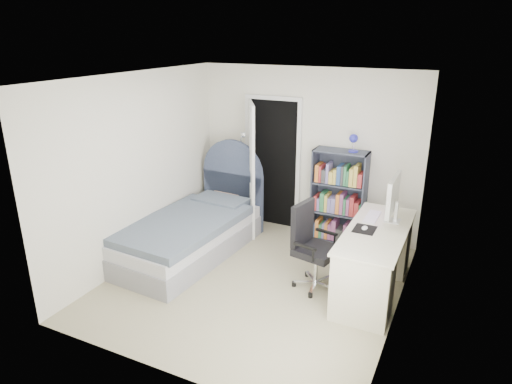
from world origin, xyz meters
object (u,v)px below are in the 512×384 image
at_px(bed, 194,231).
at_px(nightstand, 232,197).
at_px(bookcase, 339,200).
at_px(office_chair, 311,242).
at_px(desk, 375,258).
at_px(floor_lamp, 243,189).

bearing_deg(bed, nightstand, 92.22).
bearing_deg(bookcase, nightstand, -178.20).
relative_size(nightstand, office_chair, 0.61).
distance_m(desk, office_chair, 0.77).
distance_m(nightstand, floor_lamp, 0.34).
bearing_deg(office_chair, desk, 14.36).
bearing_deg(floor_lamp, desk, -24.44).
distance_m(bed, office_chair, 1.79).
distance_m(nightstand, bookcase, 1.78).
height_order(floor_lamp, office_chair, floor_lamp).
distance_m(bookcase, office_chair, 1.40).
relative_size(nightstand, desk, 0.39).
xyz_separation_m(bed, desk, (2.50, 0.05, 0.12)).
distance_m(floor_lamp, desk, 2.53).
bearing_deg(bookcase, desk, -56.85).
bearing_deg(office_chair, bed, 175.64).
bearing_deg(desk, office_chair, -165.64).
relative_size(nightstand, bookcase, 0.40).
bearing_deg(floor_lamp, bookcase, 6.14).
distance_m(bed, bookcase, 2.15).
relative_size(bed, desk, 1.42).
xyz_separation_m(desk, office_chair, (-0.73, -0.19, 0.14)).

